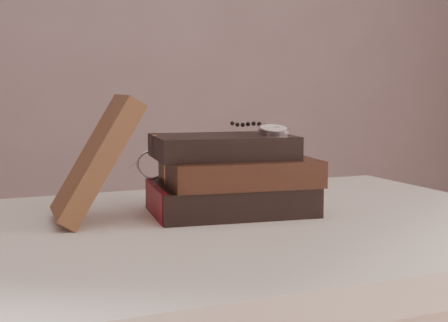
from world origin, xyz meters
name	(u,v)px	position (x,y,z in m)	size (l,w,h in m)	color
table	(187,293)	(0.00, 0.35, 0.66)	(1.00, 0.60, 0.75)	beige
book_stack	(231,177)	(0.09, 0.41, 0.80)	(0.24, 0.18, 0.11)	black
journal	(96,159)	(-0.10, 0.42, 0.83)	(0.03, 0.11, 0.18)	#432919
pocket_watch	(272,130)	(0.15, 0.39, 0.87)	(0.05, 0.15, 0.02)	silver
eyeglasses	(166,164)	(0.02, 0.49, 0.81)	(0.11, 0.12, 0.04)	silver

